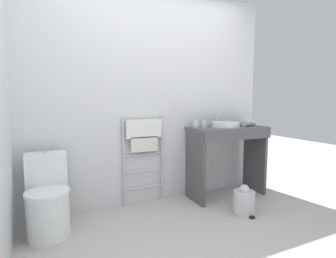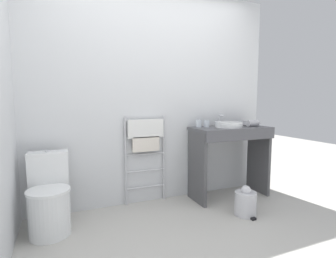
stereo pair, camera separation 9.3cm
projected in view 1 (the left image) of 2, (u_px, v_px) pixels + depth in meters
The scene contains 10 objects.
wall_back at pixel (149, 97), 3.14m from camera, with size 3.11×0.12×2.52m, color silver.
toilet at pixel (48, 202), 2.37m from camera, with size 0.38×0.52×0.74m.
towel_radiator at pixel (144, 141), 3.05m from camera, with size 0.50×0.06×1.03m.
vanity_counter at pixel (228, 150), 3.30m from camera, with size 0.97×0.47×0.89m.
sink_basin at pixel (226, 124), 3.26m from camera, with size 0.34×0.34×0.07m.
faucet at pixel (217, 118), 3.42m from camera, with size 0.02×0.10×0.15m.
cup_near_wall at pixel (196, 123), 3.25m from camera, with size 0.07×0.07×0.09m.
cup_near_edge at pixel (204, 123), 3.28m from camera, with size 0.07×0.07×0.09m.
hair_dryer at pixel (249, 123), 3.39m from camera, with size 0.21×0.19×0.08m.
trash_bin at pixel (244, 201), 2.82m from camera, with size 0.23×0.26×0.32m.
Camera 1 is at (-1.14, -1.55, 1.23)m, focal length 28.00 mm.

